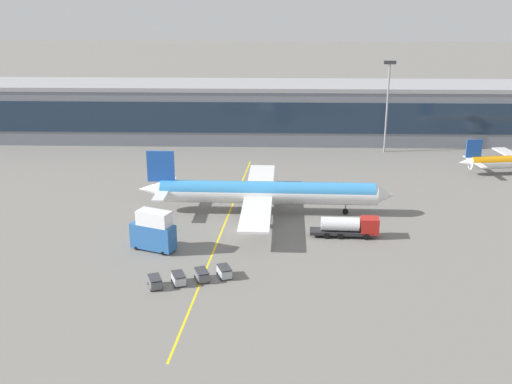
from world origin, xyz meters
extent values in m
plane|color=slate|center=(0.00, 0.00, 0.00)|extent=(700.00, 700.00, 0.00)
cube|color=yellow|center=(-3.33, 2.00, 0.00)|extent=(6.15, 79.81, 0.01)
cube|color=slate|center=(-10.96, 63.47, 6.70)|extent=(208.91, 17.45, 13.40)
cube|color=#1E2D42|center=(-10.96, 54.69, 7.37)|extent=(202.65, 0.16, 7.50)
cube|color=#99999E|center=(-10.96, 63.47, 13.90)|extent=(213.09, 17.80, 1.00)
cylinder|color=white|center=(3.81, 8.64, 3.64)|extent=(38.13, 4.47, 3.67)
cylinder|color=#388CD1|center=(3.81, 8.64, 3.97)|extent=(37.37, 4.31, 3.52)
cone|color=white|center=(24.12, 8.21, 3.64)|extent=(3.74, 3.56, 3.49)
cone|color=white|center=(-16.68, 9.07, 4.01)|extent=(4.47, 3.21, 3.12)
cube|color=#1E51B2|center=(-14.72, 9.03, 8.23)|extent=(4.78, 0.46, 5.50)
cube|color=white|center=(-14.14, 12.69, 4.19)|extent=(2.12, 5.91, 0.24)
cube|color=white|center=(-14.30, 5.35, 4.19)|extent=(2.12, 5.91, 0.24)
cube|color=white|center=(2.52, 18.50, 3.37)|extent=(5.14, 16.09, 0.40)
cube|color=white|center=(2.10, -1.15, 3.37)|extent=(5.14, 16.09, 0.40)
cylinder|color=#939399|center=(3.46, 15.60, 2.06)|extent=(2.87, 2.08, 2.02)
cylinder|color=#939399|center=(3.16, 1.70, 2.06)|extent=(2.87, 2.08, 2.02)
cylinder|color=black|center=(17.51, 8.35, 0.50)|extent=(1.01, 0.42, 1.00)
cylinder|color=slate|center=(17.51, 8.35, 1.40)|extent=(0.20, 0.20, 1.81)
cylinder|color=black|center=(1.56, 10.34, 0.50)|extent=(1.01, 0.42, 1.00)
cylinder|color=slate|center=(1.56, 10.34, 1.40)|extent=(0.20, 0.20, 1.81)
cylinder|color=black|center=(1.49, 7.04, 0.50)|extent=(1.01, 0.42, 1.00)
cylinder|color=slate|center=(1.49, 7.04, 1.40)|extent=(0.20, 0.20, 1.81)
cube|color=#232326|center=(15.79, -1.81, 0.75)|extent=(10.10, 2.93, 0.50)
cube|color=#B21E19|center=(20.19, -2.00, 2.00)|extent=(2.90, 2.62, 2.50)
cube|color=black|center=(21.45, -2.05, 2.50)|extent=(0.26, 2.30, 1.12)
cylinder|color=silver|center=(15.51, -1.80, 2.10)|extent=(6.09, 2.45, 2.20)
cylinder|color=black|center=(19.68, -0.79, 0.50)|extent=(1.01, 0.39, 1.00)
cylinder|color=black|center=(19.58, -3.16, 0.50)|extent=(1.01, 0.39, 1.00)
cylinder|color=black|center=(15.54, -0.61, 0.50)|extent=(1.01, 0.39, 1.00)
cylinder|color=black|center=(15.44, -2.98, 0.50)|extent=(1.01, 0.39, 1.00)
cylinder|color=black|center=(13.45, -0.52, 0.50)|extent=(1.01, 0.39, 1.00)
cylinder|color=black|center=(13.34, -2.89, 0.50)|extent=(1.01, 0.39, 1.00)
cube|color=#285B9E|center=(-13.19, -7.98, 2.20)|extent=(7.24, 4.89, 3.80)
cube|color=silver|center=(-12.88, -8.11, 5.20)|extent=(5.62, 4.13, 2.20)
cylinder|color=black|center=(-15.82, -8.12, 0.30)|extent=(0.65, 0.46, 0.60)
cylinder|color=black|center=(-14.97, -6.04, 0.30)|extent=(0.65, 0.46, 0.60)
cylinder|color=black|center=(-11.42, -9.92, 0.30)|extent=(0.65, 0.46, 0.60)
cylinder|color=black|center=(-10.56, -7.84, 0.30)|extent=(0.65, 0.46, 0.60)
cube|color=#595B60|center=(-10.75, -20.25, 0.73)|extent=(2.32, 2.96, 1.10)
cube|color=#333338|center=(-10.75, -20.25, 1.43)|extent=(2.37, 3.02, 0.10)
cylinder|color=black|center=(-11.82, -19.54, 0.18)|extent=(0.24, 0.38, 0.36)
cylinder|color=black|center=(-10.42, -19.01, 0.18)|extent=(0.24, 0.38, 0.36)
cylinder|color=black|center=(-11.09, -21.49, 0.18)|extent=(0.24, 0.38, 0.36)
cylinder|color=black|center=(-9.68, -20.96, 0.18)|extent=(0.24, 0.38, 0.36)
cube|color=#B2B7BC|center=(-7.76, -19.12, 0.73)|extent=(2.32, 2.96, 1.10)
cube|color=#333338|center=(-7.76, -19.12, 1.43)|extent=(2.37, 3.02, 0.10)
cylinder|color=black|center=(-8.83, -18.41, 0.18)|extent=(0.24, 0.38, 0.36)
cylinder|color=black|center=(-7.43, -17.88, 0.18)|extent=(0.24, 0.38, 0.36)
cylinder|color=black|center=(-8.09, -20.36, 0.18)|extent=(0.24, 0.38, 0.36)
cylinder|color=black|center=(-6.69, -19.83, 0.18)|extent=(0.24, 0.38, 0.36)
cube|color=#595B60|center=(-4.77, -17.99, 0.73)|extent=(2.32, 2.96, 1.10)
cube|color=#333338|center=(-4.77, -17.99, 1.43)|extent=(2.37, 3.02, 0.10)
cylinder|color=black|center=(-5.84, -17.28, 0.18)|extent=(0.24, 0.38, 0.36)
cylinder|color=black|center=(-4.43, -16.75, 0.18)|extent=(0.24, 0.38, 0.36)
cylinder|color=black|center=(-5.10, -19.22, 0.18)|extent=(0.24, 0.38, 0.36)
cylinder|color=black|center=(-3.70, -18.69, 0.18)|extent=(0.24, 0.38, 0.36)
cube|color=#B2B7BC|center=(-1.77, -16.85, 0.73)|extent=(2.32, 2.96, 1.10)
cube|color=#333338|center=(-1.77, -16.85, 1.43)|extent=(2.37, 3.02, 0.10)
cylinder|color=black|center=(-2.84, -16.15, 0.18)|extent=(0.24, 0.38, 0.36)
cylinder|color=black|center=(-1.44, -15.62, 0.18)|extent=(0.24, 0.38, 0.36)
cylinder|color=black|center=(-2.11, -18.09, 0.18)|extent=(0.24, 0.38, 0.36)
cylinder|color=black|center=(-0.70, -17.56, 0.18)|extent=(0.24, 0.38, 0.36)
cone|color=white|center=(45.02, 32.57, 2.75)|extent=(3.36, 2.59, 2.19)
cube|color=#1E51B2|center=(46.54, 32.78, 5.71)|extent=(3.35, 0.69, 3.86)
cube|color=white|center=(46.68, 35.40, 2.88)|extent=(1.85, 4.26, 0.16)
cube|color=white|center=(47.38, 30.30, 2.88)|extent=(1.85, 4.26, 0.16)
cube|color=white|center=(57.39, 41.24, 2.30)|extent=(4.62, 11.56, 0.26)
cylinder|color=gray|center=(31.34, 51.47, 10.35)|extent=(0.44, 0.44, 20.69)
cube|color=#333338|center=(31.34, 51.47, 21.09)|extent=(2.80, 0.50, 0.80)
camera|label=1|loc=(4.87, -95.05, 38.59)|focal=44.08mm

